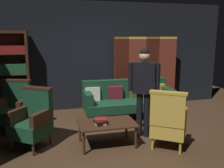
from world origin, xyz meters
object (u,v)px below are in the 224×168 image
folding_screen (145,71)px  bookshelf (10,72)px  book_tan_leather (101,123)px  armchair_wing_right (33,120)px  standing_figure (144,84)px  armchair_gilt_accent (168,121)px  velvet_couch (127,98)px  book_red_leather (101,119)px  coffee_table (107,125)px  armchair_wing_left (14,107)px  book_black_cloth (101,121)px

folding_screen → bookshelf: bearing=179.9°
bookshelf → book_tan_leather: bearing=-52.2°
bookshelf → folding_screen: bearing=-0.1°
armchair_wing_right → standing_figure: (2.03, -0.05, 0.54)m
armchair_gilt_accent → book_tan_leather: 1.16m
velvet_couch → armchair_wing_right: 2.41m
armchair_gilt_accent → book_red_leather: size_ratio=5.26×
book_tan_leather → velvet_couch: bearing=57.1°
armchair_gilt_accent → book_red_leather: (-1.12, 0.32, 0.02)m
folding_screen → armchair_wing_right: bearing=-146.1°
coffee_table → armchair_gilt_accent: (1.00, -0.38, 0.12)m
book_red_leather → coffee_table: bearing=25.3°
coffee_table → folding_screen: bearing=54.2°
folding_screen → armchair_wing_left: 3.43m
book_tan_leather → folding_screen: bearing=52.8°
armchair_wing_left → book_black_cloth: size_ratio=5.17×
bookshelf → armchair_wing_right: size_ratio=1.97×
armchair_wing_right → book_tan_leather: 1.19m
armchair_gilt_accent → book_black_cloth: size_ratio=5.17×
folding_screen → standing_figure: folding_screen is taller
armchair_wing_left → bookshelf: bearing=100.3°
armchair_wing_left → standing_figure: size_ratio=0.61×
folding_screen → armchair_gilt_accent: size_ratio=1.83×
coffee_table → armchair_wing_left: 2.03m
velvet_couch → armchair_wing_right: bearing=-151.1°
bookshelf → book_black_cloth: (1.73, -2.23, -0.60)m
coffee_table → book_black_cloth: bearing=-154.7°
folding_screen → book_tan_leather: 2.85m
folding_screen → standing_figure: bearing=-112.3°
armchair_wing_left → book_black_cloth: (1.55, -1.20, -0.02)m
folding_screen → book_tan_leather: folding_screen is taller
book_tan_leather → book_black_cloth: book_black_cloth is taller
bookshelf → coffee_table: (1.86, -2.17, -0.70)m
book_tan_leather → book_red_leather: bearing=0.0°
bookshelf → book_tan_leather: (1.73, -2.23, -0.64)m
coffee_table → armchair_wing_left: (-1.67, 1.14, 0.12)m
armchair_wing_right → standing_figure: standing_figure is taller
bookshelf → book_red_leather: size_ratio=10.37×
book_black_cloth → book_red_leather: size_ratio=1.02×
folding_screen → armchair_gilt_accent: bearing=-102.6°
book_black_cloth → book_red_leather: bearing=0.0°
folding_screen → book_black_cloth: 2.84m
book_black_cloth → armchair_wing_right: bearing=163.8°
bookshelf → coffee_table: bearing=-49.5°
coffee_table → armchair_wing_right: (-1.26, 0.27, 0.12)m
folding_screen → book_tan_leather: bearing=-127.2°
folding_screen → velvet_couch: (-0.72, -0.73, -0.53)m
folding_screen → book_red_leather: bearing=-127.2°
armchair_gilt_accent → folding_screen: bearing=77.4°
folding_screen → coffee_table: folding_screen is taller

